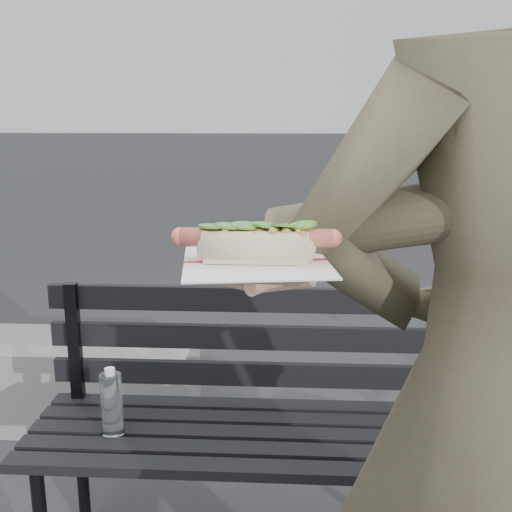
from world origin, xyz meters
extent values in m
cylinder|color=black|center=(-0.74, 0.91, 0.23)|extent=(0.04, 0.04, 0.45)
cylinder|color=black|center=(0.60, 0.91, 0.23)|extent=(0.04, 0.04, 0.45)
cube|color=black|center=(-0.07, 0.56, 0.47)|extent=(1.50, 0.07, 0.03)
cube|color=black|center=(-0.07, 0.65, 0.47)|extent=(1.50, 0.07, 0.03)
cube|color=black|center=(-0.07, 0.74, 0.47)|extent=(1.50, 0.07, 0.03)
cube|color=black|center=(-0.07, 0.83, 0.47)|extent=(1.50, 0.07, 0.03)
cube|color=black|center=(-0.07, 0.92, 0.47)|extent=(1.50, 0.07, 0.03)
cube|color=black|center=(-0.74, 0.93, 0.67)|extent=(0.04, 0.03, 0.42)
cube|color=black|center=(0.60, 0.93, 0.67)|extent=(0.04, 0.03, 0.42)
cube|color=black|center=(-0.07, 0.95, 0.57)|extent=(1.50, 0.02, 0.08)
cube|color=black|center=(-0.07, 0.95, 0.70)|extent=(1.50, 0.02, 0.08)
cube|color=black|center=(-0.07, 0.95, 0.83)|extent=(1.50, 0.02, 0.08)
cylinder|color=white|center=(-0.55, 0.71, 0.57)|extent=(0.06, 0.06, 0.19)
cylinder|color=white|center=(-0.55, 0.71, 0.68)|extent=(0.03, 0.03, 0.02)
cube|color=slate|center=(-1.06, 1.64, 0.20)|extent=(1.20, 0.40, 0.40)
imported|color=#473E2F|center=(0.31, -0.01, 0.95)|extent=(0.74, 0.53, 1.90)
cylinder|color=#473E2F|center=(0.18, -0.02, 1.28)|extent=(0.51, 0.23, 0.19)
cylinder|color=#D8A384|center=(-0.04, -0.11, 1.22)|extent=(0.09, 0.08, 0.07)
ellipsoid|color=#D8A384|center=(-0.08, -0.12, 1.21)|extent=(0.10, 0.11, 0.03)
cylinder|color=#D8A384|center=(-0.13, -0.15, 1.21)|extent=(0.05, 0.02, 0.02)
cylinder|color=#D8A384|center=(-0.13, -0.13, 1.21)|extent=(0.05, 0.02, 0.02)
cylinder|color=#D8A384|center=(-0.13, -0.11, 1.21)|extent=(0.05, 0.02, 0.02)
cylinder|color=#D8A384|center=(-0.13, -0.09, 1.21)|extent=(0.05, 0.02, 0.02)
cylinder|color=#D8A384|center=(-0.07, -0.18, 1.21)|extent=(0.04, 0.05, 0.02)
cube|color=white|center=(-0.08, -0.12, 1.23)|extent=(0.21, 0.21, 0.00)
cube|color=#B21E1E|center=(-0.08, -0.12, 1.23)|extent=(0.19, 0.03, 0.00)
cylinder|color=#DB6554|center=(-0.08, -0.12, 1.26)|extent=(0.20, 0.03, 0.02)
sphere|color=#DB6554|center=(-0.18, -0.12, 1.26)|extent=(0.03, 0.03, 0.02)
sphere|color=#DB6554|center=(0.02, -0.12, 1.26)|extent=(0.02, 0.03, 0.02)
sphere|color=#9E6B2D|center=(-0.04, -0.11, 1.27)|extent=(0.01, 0.01, 0.01)
sphere|color=#9E6B2D|center=(-0.02, -0.14, 1.27)|extent=(0.01, 0.01, 0.01)
sphere|color=#9E6B2D|center=(-0.02, -0.14, 1.27)|extent=(0.01, 0.01, 0.01)
sphere|color=#9E6B2D|center=(-0.02, -0.11, 1.26)|extent=(0.01, 0.01, 0.01)
sphere|color=#9E6B2D|center=(-0.08, -0.14, 1.27)|extent=(0.01, 0.01, 0.01)
sphere|color=#9E6B2D|center=(-0.05, -0.11, 1.26)|extent=(0.01, 0.01, 0.01)
sphere|color=#9E6B2D|center=(-0.04, -0.13, 1.26)|extent=(0.01, 0.01, 0.01)
sphere|color=#9E6B2D|center=(-0.07, -0.11, 1.26)|extent=(0.01, 0.01, 0.01)
sphere|color=#9E6B2D|center=(-0.07, -0.11, 1.27)|extent=(0.01, 0.01, 0.01)
sphere|color=#9E6B2D|center=(-0.06, -0.13, 1.26)|extent=(0.01, 0.01, 0.01)
sphere|color=#9E6B2D|center=(-0.11, -0.11, 1.27)|extent=(0.01, 0.01, 0.01)
sphere|color=#9E6B2D|center=(-0.11, -0.13, 1.27)|extent=(0.01, 0.01, 0.01)
sphere|color=#9E6B2D|center=(-0.07, -0.11, 1.27)|extent=(0.01, 0.01, 0.01)
sphere|color=#9E6B2D|center=(-0.05, -0.14, 1.27)|extent=(0.01, 0.01, 0.01)
sphere|color=#9E6B2D|center=(-0.11, -0.12, 1.27)|extent=(0.01, 0.01, 0.01)
sphere|color=#9E6B2D|center=(-0.09, -0.12, 1.27)|extent=(0.01, 0.01, 0.01)
sphere|color=#9E6B2D|center=(-0.04, -0.11, 1.27)|extent=(0.01, 0.01, 0.01)
sphere|color=#9E6B2D|center=(-0.05, -0.12, 1.27)|extent=(0.01, 0.01, 0.01)
sphere|color=#9E6B2D|center=(-0.07, -0.11, 1.26)|extent=(0.01, 0.01, 0.01)
sphere|color=#9E6B2D|center=(-0.07, -0.12, 1.27)|extent=(0.01, 0.01, 0.01)
sphere|color=#9E6B2D|center=(-0.10, -0.11, 1.26)|extent=(0.01, 0.01, 0.01)
sphere|color=#9E6B2D|center=(-0.12, -0.14, 1.27)|extent=(0.01, 0.01, 0.01)
sphere|color=#9E6B2D|center=(-0.08, -0.11, 1.27)|extent=(0.01, 0.01, 0.01)
sphere|color=#9E6B2D|center=(-0.06, -0.13, 1.27)|extent=(0.01, 0.01, 0.01)
sphere|color=#9E6B2D|center=(-0.10, -0.13, 1.26)|extent=(0.01, 0.01, 0.01)
sphere|color=#9E6B2D|center=(-0.05, -0.10, 1.27)|extent=(0.01, 0.01, 0.01)
sphere|color=#9E6B2D|center=(-0.04, -0.14, 1.27)|extent=(0.01, 0.01, 0.01)
sphere|color=#9E6B2D|center=(-0.07, -0.13, 1.27)|extent=(0.01, 0.01, 0.01)
sphere|color=#9E6B2D|center=(-0.12, -0.12, 1.27)|extent=(0.01, 0.01, 0.01)
sphere|color=#9E6B2D|center=(-0.12, -0.12, 1.26)|extent=(0.01, 0.01, 0.01)
cylinder|color=#4E9528|center=(-0.13, -0.12, 1.27)|extent=(0.04, 0.04, 0.01)
cylinder|color=#4E9528|center=(-0.11, -0.12, 1.28)|extent=(0.04, 0.04, 0.01)
cylinder|color=#4E9528|center=(-0.09, -0.12, 1.28)|extent=(0.04, 0.04, 0.01)
cylinder|color=#4E9528|center=(-0.06, -0.12, 1.28)|extent=(0.04, 0.04, 0.01)
cylinder|color=#4E9528|center=(-0.04, -0.12, 1.28)|extent=(0.04, 0.04, 0.01)
cylinder|color=#4E9528|center=(-0.01, -0.12, 1.28)|extent=(0.04, 0.04, 0.01)
cube|color=brown|center=(-1.22, 1.51, 0.00)|extent=(0.07, 0.07, 0.00)
cube|color=brown|center=(-1.04, 2.30, 0.00)|extent=(0.05, 0.05, 0.00)
cube|color=brown|center=(0.51, 2.21, 0.00)|extent=(0.08, 0.06, 0.00)
camera|label=1|loc=(-0.03, -0.89, 1.42)|focal=42.00mm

